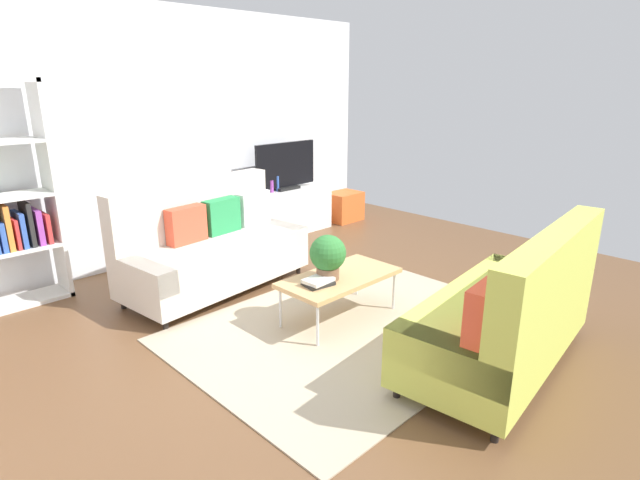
{
  "coord_description": "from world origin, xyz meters",
  "views": [
    {
      "loc": [
        -2.85,
        -2.75,
        2.07
      ],
      "look_at": [
        0.3,
        0.43,
        0.65
      ],
      "focal_mm": 28.26,
      "sensor_mm": 36.0,
      "label": 1
    }
  ],
  "objects": [
    {
      "name": "ground_plane",
      "position": [
        0.0,
        0.0,
        0.0
      ],
      "size": [
        7.68,
        7.68,
        0.0
      ],
      "primitive_type": "plane",
      "color": "brown"
    },
    {
      "name": "wall_far",
      "position": [
        0.0,
        2.8,
        1.45
      ],
      "size": [
        6.4,
        0.12,
        2.9
      ],
      "primitive_type": "cube",
      "color": "silver",
      "rests_on": "ground_plane"
    },
    {
      "name": "area_rug",
      "position": [
        0.15,
        -0.12,
        0.01
      ],
      "size": [
        2.9,
        2.2,
        0.01
      ],
      "primitive_type": "cube",
      "color": "tan",
      "rests_on": "ground_plane"
    },
    {
      "name": "couch_beige",
      "position": [
        -0.2,
        1.51,
        0.45
      ],
      "size": [
        1.98,
        1.04,
        1.1
      ],
      "rotation": [
        0.0,
        0.0,
        3.25
      ],
      "color": "beige",
      "rests_on": "ground_plane"
    },
    {
      "name": "couch_green",
      "position": [
        0.49,
        -1.34,
        0.44
      ],
      "size": [
        1.98,
        1.04,
        1.1
      ],
      "rotation": [
        0.0,
        0.0,
        0.11
      ],
      "color": "#C1CC51",
      "rests_on": "ground_plane"
    },
    {
      "name": "coffee_table",
      "position": [
        0.2,
        0.08,
        0.39
      ],
      "size": [
        1.1,
        0.56,
        0.42
      ],
      "color": "tan",
      "rests_on": "ground_plane"
    },
    {
      "name": "tv_console",
      "position": [
        1.62,
        2.46,
        0.32
      ],
      "size": [
        1.4,
        0.44,
        0.64
      ],
      "primitive_type": "cube",
      "color": "silver",
      "rests_on": "ground_plane"
    },
    {
      "name": "tv",
      "position": [
        1.62,
        2.44,
        0.95
      ],
      "size": [
        1.0,
        0.2,
        0.64
      ],
      "color": "black",
      "rests_on": "tv_console"
    },
    {
      "name": "storage_trunk",
      "position": [
        2.72,
        2.36,
        0.22
      ],
      "size": [
        0.52,
        0.4,
        0.44
      ],
      "primitive_type": "cube",
      "color": "orange",
      "rests_on": "ground_plane"
    },
    {
      "name": "potted_plant",
      "position": [
        0.07,
        0.1,
        0.64
      ],
      "size": [
        0.32,
        0.32,
        0.4
      ],
      "color": "brown",
      "rests_on": "coffee_table"
    },
    {
      "name": "table_book_0",
      "position": [
        -0.09,
        0.06,
        0.43
      ],
      "size": [
        0.27,
        0.22,
        0.03
      ],
      "primitive_type": "cube",
      "rotation": [
        0.0,
        0.0,
        -0.17
      ],
      "color": "#262626",
      "rests_on": "coffee_table"
    },
    {
      "name": "table_book_1",
      "position": [
        -0.09,
        0.06,
        0.46
      ],
      "size": [
        0.25,
        0.19,
        0.03
      ],
      "primitive_type": "cube",
      "rotation": [
        0.0,
        0.0,
        0.05
      ],
      "color": "silver",
      "rests_on": "table_book_0"
    },
    {
      "name": "vase_0",
      "position": [
        1.04,
        2.51,
        0.72
      ],
      "size": [
        0.09,
        0.09,
        0.17
      ],
      "primitive_type": "cylinder",
      "color": "#4C72B2",
      "rests_on": "tv_console"
    },
    {
      "name": "vase_1",
      "position": [
        1.19,
        2.51,
        0.73
      ],
      "size": [
        0.1,
        0.1,
        0.17
      ],
      "primitive_type": "cylinder",
      "color": "#4C72B2",
      "rests_on": "tv_console"
    },
    {
      "name": "bottle_0",
      "position": [
        1.35,
        2.42,
        0.72
      ],
      "size": [
        0.06,
        0.06,
        0.16
      ],
      "primitive_type": "cylinder",
      "color": "purple",
      "rests_on": "tv_console"
    },
    {
      "name": "bottle_1",
      "position": [
        1.45,
        2.42,
        0.74
      ],
      "size": [
        0.04,
        0.04,
        0.21
      ],
      "primitive_type": "cylinder",
      "color": "#3359B2",
      "rests_on": "tv_console"
    }
  ]
}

